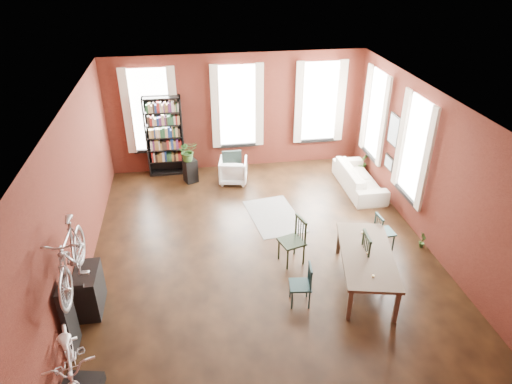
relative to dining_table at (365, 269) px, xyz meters
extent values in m
plane|color=black|center=(-1.73, 1.03, -0.35)|extent=(9.00, 9.00, 0.00)
cube|color=white|center=(-1.73, 1.03, 2.85)|extent=(7.00, 9.00, 0.04)
cube|color=#471711|center=(-1.73, 5.53, 1.25)|extent=(7.00, 0.04, 3.20)
cube|color=#471711|center=(-5.23, 1.03, 1.25)|extent=(0.04, 9.00, 3.20)
cube|color=#471711|center=(1.77, 1.03, 1.25)|extent=(0.04, 9.00, 3.20)
cube|color=white|center=(-4.03, 5.50, 1.45)|extent=(1.00, 0.04, 2.20)
cube|color=beige|center=(-4.03, 5.43, 1.45)|extent=(1.40, 0.06, 2.30)
cube|color=white|center=(-1.73, 5.50, 1.45)|extent=(1.00, 0.04, 2.20)
cube|color=beige|center=(-1.73, 5.43, 1.45)|extent=(1.40, 0.06, 2.30)
cube|color=white|center=(0.57, 5.50, 1.45)|extent=(1.00, 0.04, 2.20)
cube|color=beige|center=(0.57, 5.43, 1.45)|extent=(1.40, 0.06, 2.30)
cube|color=white|center=(1.74, 2.03, 1.45)|extent=(0.04, 1.00, 2.20)
cube|color=beige|center=(1.67, 2.03, 1.45)|extent=(0.06, 1.40, 2.30)
cube|color=white|center=(1.74, 4.23, 1.45)|extent=(0.04, 1.00, 2.20)
cube|color=beige|center=(1.67, 4.23, 1.45)|extent=(0.06, 1.40, 2.30)
cube|color=black|center=(1.73, 3.13, 1.45)|extent=(0.04, 0.55, 0.75)
cube|color=black|center=(1.73, 3.13, 0.60)|extent=(0.04, 0.45, 0.35)
cube|color=brown|center=(0.00, 0.00, 0.00)|extent=(1.37, 2.22, 0.70)
cube|color=#173234|center=(-1.33, -0.32, 0.06)|extent=(0.42, 0.42, 0.82)
cube|color=black|center=(-1.22, 0.88, 0.14)|extent=(0.57, 0.57, 0.99)
cube|color=black|center=(0.21, 0.08, 0.17)|extent=(0.52, 0.52, 1.05)
cube|color=#183636|center=(0.81, 1.04, 0.06)|extent=(0.41, 0.41, 0.82)
cube|color=black|center=(-3.73, 5.33, 0.75)|extent=(1.00, 0.32, 2.20)
imported|color=white|center=(-1.98, 4.53, 0.01)|extent=(0.82, 0.79, 0.73)
imported|color=beige|center=(1.22, 3.63, 0.06)|extent=(0.61, 2.08, 0.81)
cube|color=black|center=(-1.23, 2.63, -0.35)|extent=(1.31, 1.86, 0.01)
cube|color=black|center=(-5.13, -0.77, 0.30)|extent=(0.16, 0.60, 1.30)
cube|color=black|center=(-5.01, 0.13, 0.05)|extent=(0.40, 0.80, 0.80)
cube|color=black|center=(-3.11, 4.72, -0.03)|extent=(0.42, 0.42, 0.64)
imported|color=#386127|center=(1.64, 4.50, -0.21)|extent=(0.45, 0.68, 0.28)
imported|color=#345B24|center=(1.64, 0.93, -0.29)|extent=(0.41, 0.38, 0.13)
imported|color=silver|center=(-4.93, -1.66, 0.72)|extent=(0.90, 1.11, 1.83)
imported|color=#A5A8AD|center=(-4.88, -0.77, 1.78)|extent=(0.47, 1.00, 1.66)
imported|color=#305C24|center=(-3.14, 4.68, 0.51)|extent=(0.63, 0.67, 0.43)
camera|label=1|loc=(-3.07, -6.35, 5.43)|focal=32.00mm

